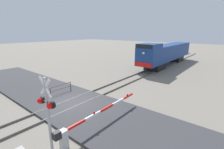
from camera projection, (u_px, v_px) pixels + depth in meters
ground_plane at (73, 104)px, 13.29m from camera, size 160.00×160.00×0.00m
rail_track_left at (67, 101)px, 13.71m from camera, size 0.08×80.00×0.15m
rail_track_right at (78, 106)px, 12.84m from camera, size 0.08×80.00×0.15m
road_surface at (72, 103)px, 13.27m from camera, size 36.00×5.73×0.14m
locomotive at (167, 53)px, 28.18m from camera, size 2.73×17.91×4.18m
crossing_signal at (47, 108)px, 7.38m from camera, size 1.18×0.33×3.92m
crossing_gate at (80, 126)px, 8.90m from camera, size 0.36×7.03×1.18m
guard_railing at (61, 88)px, 15.29m from camera, size 0.08×2.29×0.95m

